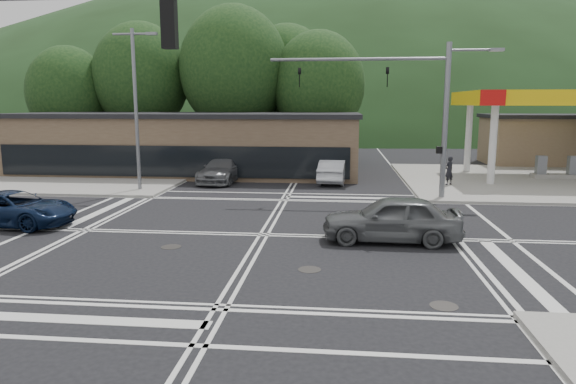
# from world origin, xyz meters

# --- Properties ---
(ground) EXTENTS (120.00, 120.00, 0.00)m
(ground) POSITION_xyz_m (0.00, 0.00, 0.00)
(ground) COLOR black
(ground) RESTS_ON ground
(sidewalk_ne) EXTENTS (16.00, 16.00, 0.15)m
(sidewalk_ne) POSITION_xyz_m (15.00, 15.00, 0.07)
(sidewalk_ne) COLOR gray
(sidewalk_ne) RESTS_ON ground
(sidewalk_nw) EXTENTS (16.00, 16.00, 0.15)m
(sidewalk_nw) POSITION_xyz_m (-15.00, 15.00, 0.07)
(sidewalk_nw) COLOR gray
(sidewalk_nw) RESTS_ON ground
(gas_station_canopy) EXTENTS (12.32, 8.34, 5.75)m
(gas_station_canopy) POSITION_xyz_m (16.99, 15.99, 5.04)
(gas_station_canopy) COLOR silver
(gas_station_canopy) RESTS_ON ground
(convenience_store) EXTENTS (10.00, 6.00, 3.80)m
(convenience_store) POSITION_xyz_m (20.00, 25.00, 1.90)
(convenience_store) COLOR #846B4F
(convenience_store) RESTS_ON ground
(commercial_row) EXTENTS (24.00, 8.00, 4.00)m
(commercial_row) POSITION_xyz_m (-8.00, 17.00, 2.00)
(commercial_row) COLOR brown
(commercial_row) RESTS_ON ground
(hill_north) EXTENTS (252.00, 126.00, 140.00)m
(hill_north) POSITION_xyz_m (0.00, 90.00, 0.00)
(hill_north) COLOR #1D3618
(hill_north) RESTS_ON ground
(tree_n_a) EXTENTS (8.00, 8.00, 11.75)m
(tree_n_a) POSITION_xyz_m (-14.00, 24.00, 7.14)
(tree_n_a) COLOR #382619
(tree_n_a) RESTS_ON ground
(tree_n_b) EXTENTS (9.00, 9.00, 12.98)m
(tree_n_b) POSITION_xyz_m (-6.00, 24.00, 7.79)
(tree_n_b) COLOR #382619
(tree_n_b) RESTS_ON ground
(tree_n_c) EXTENTS (7.60, 7.60, 10.87)m
(tree_n_c) POSITION_xyz_m (1.00, 24.00, 6.49)
(tree_n_c) COLOR #382619
(tree_n_c) RESTS_ON ground
(tree_n_d) EXTENTS (6.80, 6.80, 9.76)m
(tree_n_d) POSITION_xyz_m (-20.00, 23.00, 5.84)
(tree_n_d) COLOR #382619
(tree_n_d) RESTS_ON ground
(tree_n_e) EXTENTS (8.40, 8.40, 11.98)m
(tree_n_e) POSITION_xyz_m (-2.00, 28.00, 7.14)
(tree_n_e) COLOR #382619
(tree_n_e) RESTS_ON ground
(streetlight_nw) EXTENTS (2.50, 0.25, 9.00)m
(streetlight_nw) POSITION_xyz_m (-8.44, 9.00, 5.05)
(streetlight_nw) COLOR slate
(streetlight_nw) RESTS_ON ground
(signal_mast_ne) EXTENTS (11.65, 0.30, 8.00)m
(signal_mast_ne) POSITION_xyz_m (6.95, 8.20, 5.07)
(signal_mast_ne) COLOR slate
(signal_mast_ne) RESTS_ON ground
(car_blue_west) EXTENTS (5.28, 2.77, 1.42)m
(car_blue_west) POSITION_xyz_m (-10.49, 0.50, 0.71)
(car_blue_west) COLOR #0C1A38
(car_blue_west) RESTS_ON ground
(car_grey_center) EXTENTS (5.02, 2.09, 1.70)m
(car_grey_center) POSITION_xyz_m (4.77, -0.45, 0.85)
(car_grey_center) COLOR #5B5E60
(car_grey_center) RESTS_ON ground
(car_queue_a) EXTENTS (1.95, 4.67, 1.50)m
(car_queue_a) POSITION_xyz_m (2.45, 13.50, 0.75)
(car_queue_a) COLOR silver
(car_queue_a) RESTS_ON ground
(car_queue_b) EXTENTS (1.90, 4.20, 1.40)m
(car_queue_b) POSITION_xyz_m (1.18, 17.91, 0.70)
(car_queue_b) COLOR silver
(car_queue_b) RESTS_ON ground
(car_northbound) EXTENTS (2.76, 5.60, 1.57)m
(car_northbound) POSITION_xyz_m (-4.58, 13.12, 0.78)
(car_northbound) COLOR slate
(car_northbound) RESTS_ON ground
(pedestrian) EXTENTS (0.75, 0.71, 1.72)m
(pedestrian) POSITION_xyz_m (9.38, 12.35, 1.01)
(pedestrian) COLOR black
(pedestrian) RESTS_ON sidewalk_ne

